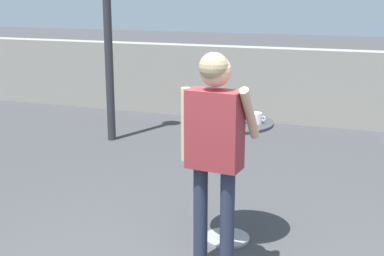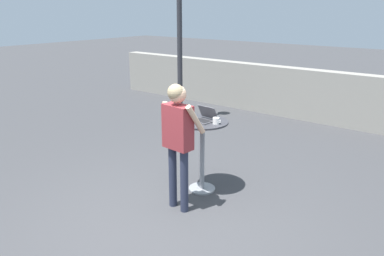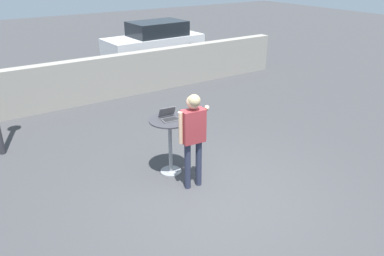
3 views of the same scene
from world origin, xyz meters
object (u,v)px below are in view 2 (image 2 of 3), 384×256
cafe_table (202,141)px  street_lamp (179,8)px  standing_person (178,131)px  coffee_mug (216,121)px  laptop (204,118)px

cafe_table → street_lamp: street_lamp is taller
standing_person → street_lamp: 4.48m
coffee_mug → standing_person: bearing=-103.4°
laptop → street_lamp: size_ratio=0.08×
coffee_mug → standing_person: (-0.16, -0.65, -0.02)m
cafe_table → coffee_mug: (0.24, 0.00, 0.36)m
coffee_mug → standing_person: size_ratio=0.07×
cafe_table → street_lamp: size_ratio=0.27×
laptop → coffee_mug: bearing=-4.3°
standing_person → laptop: bearing=96.4°
laptop → street_lamp: street_lamp is taller
cafe_table → coffee_mug: 0.43m
coffee_mug → standing_person: 0.67m
laptop → street_lamp: 3.96m
laptop → standing_person: size_ratio=0.20×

